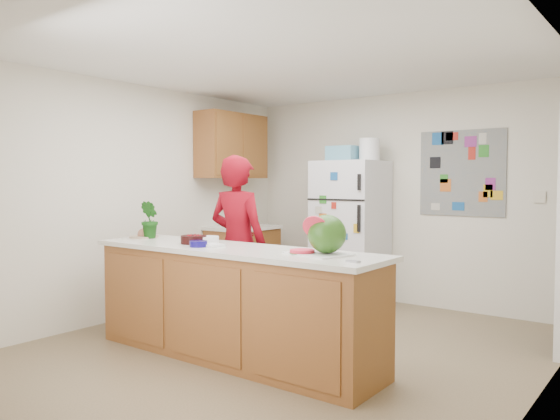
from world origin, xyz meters
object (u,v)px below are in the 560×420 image
Objects in this scene: refrigerator at (350,232)px; watermelon at (327,234)px; cherry_bowl at (194,240)px; person at (238,245)px.

refrigerator is 5.98× the size of watermelon.
person is at bearing 91.99° from cherry_bowl.
cherry_bowl is (0.02, -0.60, 0.10)m from person.
refrigerator is 7.63× the size of cherry_bowl.
refrigerator reaches higher than cherry_bowl.
person reaches higher than cherry_bowl.
refrigerator is at bearing -101.56° from person.
person is (-0.21, -1.79, 0.00)m from refrigerator.
watermelon is at bearing -64.27° from refrigerator.
watermelon is 1.27× the size of cherry_bowl.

